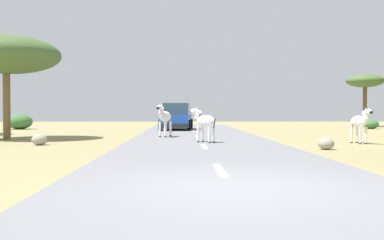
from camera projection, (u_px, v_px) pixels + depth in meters
ground_plane at (236, 189)px, 7.17m from camera, size 90.00×90.00×0.00m
road at (231, 188)px, 7.17m from camera, size 6.00×64.00×0.05m
lane_markings at (239, 198)px, 6.17m from camera, size 0.16×56.00×0.01m
zebra_0 at (165, 117)px, 20.79m from camera, size 0.78×1.61×1.57m
zebra_1 at (360, 122)px, 17.16m from camera, size 0.52×1.50×1.42m
zebra_2 at (204, 121)px, 17.13m from camera, size 1.10×1.23×1.38m
car_0 at (176, 117)px, 28.91m from camera, size 2.25×4.45×1.74m
tree_0 at (365, 82)px, 35.40m from camera, size 2.98×2.98×4.22m
tree_3 at (6, 55)px, 19.57m from camera, size 4.76×4.76×4.61m
bush_0 at (371, 124)px, 31.28m from camera, size 1.09×0.98×0.66m
bush_1 at (20, 122)px, 30.62m from camera, size 1.76×1.58×1.06m
rock_0 at (40, 140)px, 16.43m from camera, size 0.58×0.53×0.41m
rock_4 at (326, 144)px, 14.54m from camera, size 0.54×0.48×0.40m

